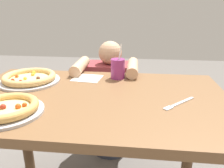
% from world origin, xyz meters
% --- Properties ---
extents(dining_table, '(1.29, 0.79, 0.75)m').
position_xyz_m(dining_table, '(0.00, 0.00, 0.63)').
color(dining_table, brown).
rests_on(dining_table, ground).
extents(pizza_near, '(0.28, 0.28, 0.05)m').
position_xyz_m(pizza_near, '(-0.31, -0.22, 0.77)').
color(pizza_near, '#B7B7BC').
rests_on(pizza_near, dining_table).
extents(pizza_far, '(0.33, 0.33, 0.05)m').
position_xyz_m(pizza_far, '(-0.39, 0.15, 0.77)').
color(pizza_far, '#B7B7BC').
rests_on(pizza_far, dining_table).
extents(drink_cup_colored, '(0.08, 0.08, 0.20)m').
position_xyz_m(drink_cup_colored, '(0.09, 0.28, 0.81)').
color(drink_cup_colored, '#8C2D72').
rests_on(drink_cup_colored, dining_table).
extents(paper_napkin, '(0.18, 0.16, 0.00)m').
position_xyz_m(paper_napkin, '(-0.09, 0.25, 0.75)').
color(paper_napkin, white).
rests_on(paper_napkin, dining_table).
extents(fork, '(0.16, 0.16, 0.00)m').
position_xyz_m(fork, '(0.39, -0.06, 0.75)').
color(fork, silver).
rests_on(fork, dining_table).
extents(diner_seated, '(0.41, 0.52, 0.91)m').
position_xyz_m(diner_seated, '(0.01, 0.61, 0.41)').
color(diner_seated, '#333847').
rests_on(diner_seated, ground).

